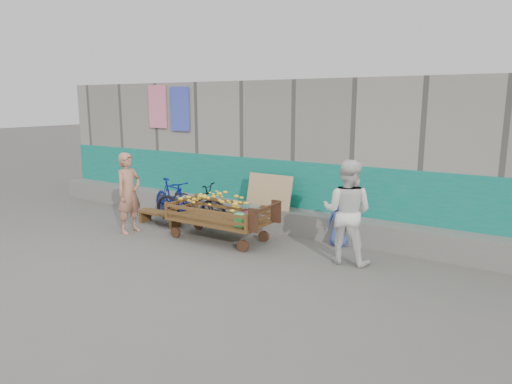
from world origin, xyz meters
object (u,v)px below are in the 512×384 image
Objects in this scene: banana_cart at (217,209)px; bicycle_dark at (190,203)px; bench at (160,215)px; vendor_man at (129,193)px; woman at (347,212)px; bicycle_blue at (172,199)px; child at (339,223)px.

bicycle_dark is (-1.25, 0.70, -0.16)m from banana_cart.
bench is at bearing 173.36° from banana_cart.
bench is 0.68× the size of vendor_man.
vendor_man reaches higher than banana_cart.
bicycle_blue is at bearing -12.76° from woman.
vendor_man is 4.32m from woman.
woman is 0.95m from child.
vendor_man is 4.12m from child.
bench is (-1.68, 0.20, -0.39)m from banana_cart.
banana_cart is 1.74m from bench.
woman is 1.95× the size of child.
vendor_man reaches higher than bench.
woman is at bearing -0.87° from bench.
vendor_man is 1.38m from bicycle_dark.
bicycle_blue is (-0.01, 1.23, -0.35)m from vendor_man.
child is at bearing -69.76° from bicycle_blue.
bench is 0.70m from bicycle_dark.
bicycle_dark is at bearing -22.96° from vendor_man.
banana_cart reaches higher than child.
bicycle_dark is 1.11× the size of bicycle_blue.
banana_cart is 2.27m from child.
bicycle_dark is at bearing -13.78° from woman.
banana_cart is 1.85m from vendor_man.
banana_cart reaches higher than bench.
bicycle_dark reaches higher than child.
bicycle_blue is (-4.28, 0.56, -0.39)m from woman.
woman is at bearing -79.94° from bicycle_blue.
child is (3.85, 1.41, -0.37)m from vendor_man.
bicycle_dark is 0.52m from bicycle_blue.
vendor_man is 0.95× the size of woman.
child is at bearing -99.90° from bicycle_dark.
bicycle_blue reaches higher than bicycle_dark.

